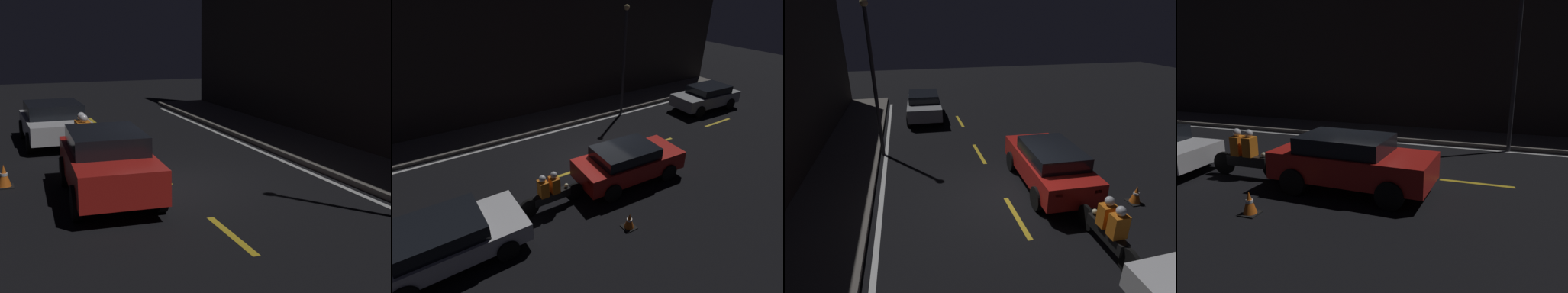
# 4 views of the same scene
# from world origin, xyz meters

# --- Properties ---
(ground_plane) EXTENTS (56.00, 56.00, 0.00)m
(ground_plane) POSITION_xyz_m (0.00, 0.00, 0.00)
(ground_plane) COLOR black
(raised_curb) EXTENTS (28.00, 2.31, 0.14)m
(raised_curb) POSITION_xyz_m (0.00, 5.12, 0.07)
(raised_curb) COLOR #605B56
(raised_curb) RESTS_ON ground
(lane_dash_a) EXTENTS (2.00, 0.14, 0.01)m
(lane_dash_a) POSITION_xyz_m (-10.00, 0.00, 0.00)
(lane_dash_a) COLOR gold
(lane_dash_a) RESTS_ON ground
(lane_dash_b) EXTENTS (2.00, 0.14, 0.01)m
(lane_dash_b) POSITION_xyz_m (-5.50, 0.00, 0.00)
(lane_dash_b) COLOR gold
(lane_dash_b) RESTS_ON ground
(lane_dash_c) EXTENTS (2.00, 0.14, 0.01)m
(lane_dash_c) POSITION_xyz_m (-1.00, 0.00, 0.00)
(lane_dash_c) COLOR gold
(lane_dash_c) RESTS_ON ground
(lane_dash_d) EXTENTS (2.00, 0.14, 0.01)m
(lane_dash_d) POSITION_xyz_m (3.50, 0.00, 0.00)
(lane_dash_d) COLOR gold
(lane_dash_d) RESTS_ON ground
(lane_solid_kerb) EXTENTS (25.20, 0.14, 0.01)m
(lane_solid_kerb) POSITION_xyz_m (0.00, 3.71, 0.00)
(lane_solid_kerb) COLOR silver
(lane_solid_kerb) RESTS_ON ground
(sedan_white) EXTENTS (4.11, 2.07, 1.31)m
(sedan_white) POSITION_xyz_m (-6.05, -1.96, 0.71)
(sedan_white) COLOR silver
(sedan_white) RESTS_ON ground
(taxi_red) EXTENTS (4.19, 2.00, 1.45)m
(taxi_red) POSITION_xyz_m (0.45, -1.57, 0.79)
(taxi_red) COLOR red
(taxi_red) RESTS_ON ground
(motorcycle) EXTENTS (2.35, 0.36, 1.41)m
(motorcycle) POSITION_xyz_m (-2.79, -1.56, 0.66)
(motorcycle) COLOR black
(motorcycle) RESTS_ON ground
(traffic_cone_near) EXTENTS (0.40, 0.40, 0.54)m
(traffic_cone_near) POSITION_xyz_m (-1.14, -3.68, 0.26)
(traffic_cone_near) COLOR black
(traffic_cone_near) RESTS_ON ground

